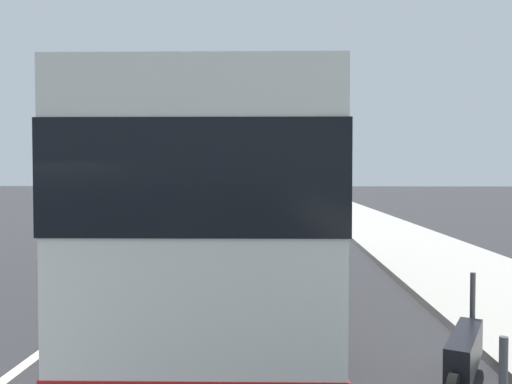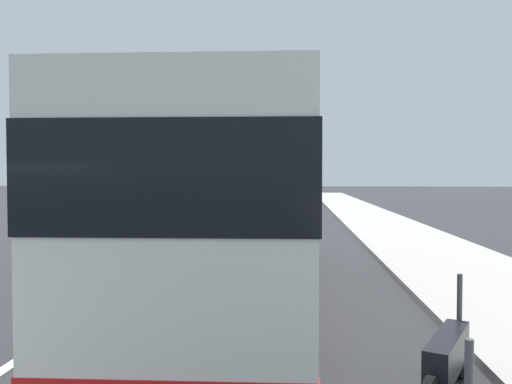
% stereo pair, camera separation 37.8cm
% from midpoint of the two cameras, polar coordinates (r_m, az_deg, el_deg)
% --- Properties ---
extents(sidewalk_curb, '(110.00, 3.60, 0.14)m').
position_cam_midpoint_polar(sidewalk_curb, '(12.32, 22.81, -9.00)').
color(sidewalk_curb, '#B2ADA3').
rests_on(sidewalk_curb, ground).
extents(lane_divider_line, '(110.00, 0.16, 0.01)m').
position_cam_midpoint_polar(lane_divider_line, '(12.06, -13.82, -9.46)').
color(lane_divider_line, silver).
rests_on(lane_divider_line, ground).
extents(coach_bus, '(11.72, 2.87, 3.35)m').
position_cam_midpoint_polar(coach_bus, '(9.96, -3.46, -0.77)').
color(coach_bus, silver).
rests_on(coach_bus, ground).
extents(motorcycle_angled, '(2.05, 1.06, 1.24)m').
position_cam_midpoint_polar(motorcycle_angled, '(5.95, 20.40, -16.84)').
color(motorcycle_angled, black).
rests_on(motorcycle_angled, ground).
extents(car_ahead_same_lane, '(4.06, 1.93, 1.42)m').
position_cam_midpoint_polar(car_ahead_same_lane, '(45.89, 1.87, -0.26)').
color(car_ahead_same_lane, '#2D7238').
rests_on(car_ahead_same_lane, ground).
extents(car_far_distant, '(4.36, 1.95, 1.40)m').
position_cam_midpoint_polar(car_far_distant, '(50.73, -3.69, -0.05)').
color(car_far_distant, silver).
rests_on(car_far_distant, ground).
extents(car_side_street, '(4.73, 2.07, 1.43)m').
position_cam_midpoint_polar(car_side_street, '(53.59, 1.24, 0.07)').
color(car_side_street, red).
rests_on(car_side_street, ground).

